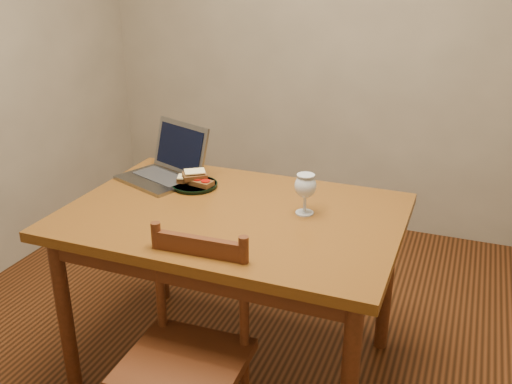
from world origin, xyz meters
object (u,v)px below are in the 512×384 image
(chair, at_px, (187,347))
(milk_glass, at_px, (305,194))
(plate, at_px, (195,185))
(table, at_px, (233,231))
(laptop, at_px, (168,164))

(chair, distance_m, milk_glass, 0.72)
(chair, xyz_separation_m, plate, (-0.30, 0.67, 0.29))
(table, height_order, chair, chair)
(plate, distance_m, milk_glass, 0.54)
(table, bearing_deg, plate, 145.36)
(table, distance_m, plate, 0.33)
(chair, relative_size, milk_glass, 2.57)
(plate, bearing_deg, laptop, 158.65)
(plate, xyz_separation_m, laptop, (-0.17, 0.06, 0.05))
(plate, relative_size, milk_glass, 1.21)
(chair, height_order, laptop, laptop)
(table, bearing_deg, laptop, 150.17)
(table, relative_size, plate, 6.53)
(table, bearing_deg, chair, -85.35)
(laptop, bearing_deg, milk_glass, 8.94)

